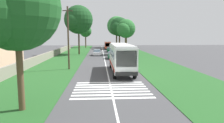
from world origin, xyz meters
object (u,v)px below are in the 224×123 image
at_px(coach_bus, 121,56).
at_px(trailing_car_2, 110,50).
at_px(trailing_minibus_0, 108,45).
at_px(trailing_car_0, 112,55).
at_px(trailing_car_1, 97,53).
at_px(roadside_tree_left_1, 13,9).
at_px(roadside_tree_left_0, 85,31).
at_px(roadside_tree_right_2, 125,29).
at_px(roadside_tree_left_2, 78,21).
at_px(roadside_tree_right_1, 119,27).
at_px(utility_pole, 68,37).
at_px(roadside_tree_right_0, 116,26).

height_order(coach_bus, trailing_car_2, coach_bus).
bearing_deg(coach_bus, trailing_minibus_0, -0.05).
bearing_deg(trailing_car_0, trailing_car_1, 24.68).
bearing_deg(roadside_tree_left_1, roadside_tree_left_0, 0.10).
relative_size(trailing_car_2, roadside_tree_left_0, 0.49).
bearing_deg(coach_bus, roadside_tree_right_2, -8.40).
bearing_deg(roadside_tree_left_2, coach_bus, -162.66).
xyz_separation_m(roadside_tree_left_2, roadside_tree_right_1, (20.56, -12.27, -0.89)).
xyz_separation_m(trailing_car_1, utility_pole, (-20.52, 3.77, 3.95)).
bearing_deg(roadside_tree_right_2, trailing_car_1, 105.58).
xyz_separation_m(trailing_minibus_0, roadside_tree_left_2, (-18.70, 8.16, 6.99)).
relative_size(coach_bus, trailing_car_1, 2.60).
bearing_deg(utility_pole, trailing_car_2, -13.80).
xyz_separation_m(trailing_car_2, roadside_tree_right_2, (-7.88, -3.49, 5.67)).
relative_size(trailing_minibus_0, utility_pole, 0.68).
height_order(trailing_minibus_0, roadside_tree_left_2, roadside_tree_left_2).
xyz_separation_m(coach_bus, roadside_tree_right_1, (46.58, -4.15, 5.50)).
height_order(roadside_tree_left_2, roadside_tree_right_1, roadside_tree_left_2).
height_order(coach_bus, roadside_tree_right_2, roadside_tree_right_2).
distance_m(trailing_car_0, trailing_minibus_0, 28.58).
height_order(trailing_car_2, roadside_tree_left_2, roadside_tree_left_2).
bearing_deg(roadside_tree_right_2, roadside_tree_right_1, -1.12).
xyz_separation_m(roadside_tree_right_0, utility_pole, (-52.36, 11.09, -3.69)).
relative_size(roadside_tree_left_0, utility_pole, 0.99).
bearing_deg(utility_pole, coach_bus, -111.00).
height_order(roadside_tree_left_0, roadside_tree_left_2, roadside_tree_left_2).
distance_m(trailing_car_1, trailing_minibus_0, 21.72).
xyz_separation_m(trailing_car_1, trailing_car_2, (9.88, -3.69, 0.00)).
bearing_deg(roadside_tree_left_1, trailing_car_2, -10.20).
height_order(roadside_tree_right_1, roadside_tree_right_2, roadside_tree_right_1).
bearing_deg(coach_bus, roadside_tree_left_2, 17.34).
height_order(trailing_car_1, trailing_car_2, same).
bearing_deg(roadside_tree_left_2, roadside_tree_left_0, 0.31).
relative_size(roadside_tree_left_1, roadside_tree_right_2, 1.06).
relative_size(roadside_tree_left_0, roadside_tree_left_1, 0.93).
relative_size(trailing_car_2, trailing_minibus_0, 0.72).
bearing_deg(roadside_tree_left_1, roadside_tree_right_2, -17.04).
bearing_deg(roadside_tree_right_2, roadside_tree_left_1, 162.96).
distance_m(roadside_tree_left_1, roadside_tree_right_0, 69.69).
relative_size(trailing_minibus_0, roadside_tree_right_2, 0.68).
bearing_deg(trailing_minibus_0, roadside_tree_right_0, -20.22).
xyz_separation_m(coach_bus, roadside_tree_right_0, (55.13, -3.87, 6.15)).
distance_m(coach_bus, roadside_tree_right_2, 25.91).
height_order(trailing_car_0, roadside_tree_left_1, roadside_tree_left_1).
bearing_deg(roadside_tree_right_0, roadside_tree_left_2, 157.62).
xyz_separation_m(roadside_tree_left_0, roadside_tree_right_0, (0.43, -12.15, 2.00)).
relative_size(coach_bus, trailing_minibus_0, 1.86).
bearing_deg(roadside_tree_right_0, trailing_car_1, 167.05).
xyz_separation_m(coach_bus, trailing_car_2, (33.17, -0.25, -1.48)).
relative_size(coach_bus, roadside_tree_left_2, 0.91).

